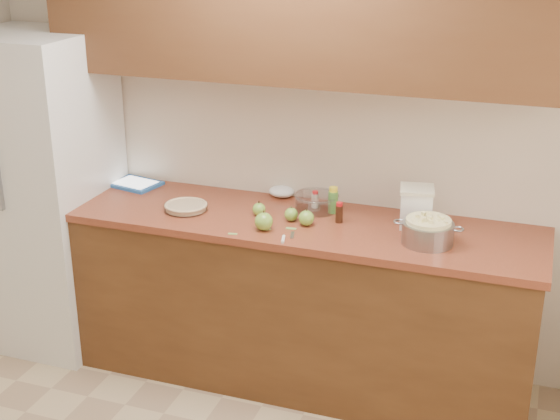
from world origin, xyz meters
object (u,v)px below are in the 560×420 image
(colander, at_px, (428,232))
(flour_canister, at_px, (416,207))
(tablet, at_px, (135,184))
(pie, at_px, (186,207))

(colander, xyz_separation_m, flour_canister, (-0.09, 0.20, 0.04))
(colander, height_order, tablet, colander)
(pie, distance_m, flour_canister, 1.20)
(flour_canister, bearing_deg, pie, -171.23)
(colander, distance_m, flour_canister, 0.22)
(pie, bearing_deg, tablet, 149.70)
(pie, height_order, flour_canister, flour_canister)
(colander, bearing_deg, flour_canister, 115.30)
(pie, xyz_separation_m, tablet, (-0.45, 0.26, -0.01))
(pie, relative_size, tablet, 0.75)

